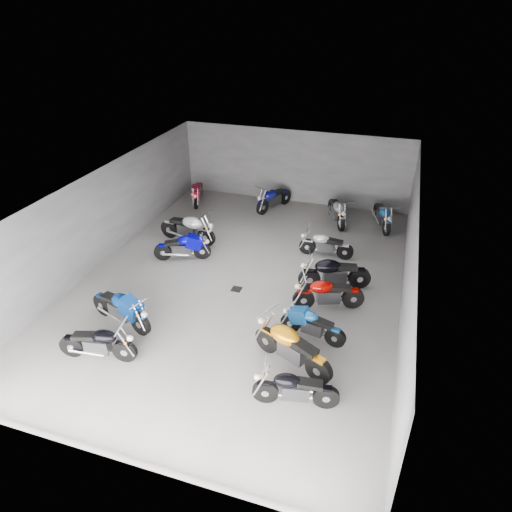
% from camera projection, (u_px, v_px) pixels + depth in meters
% --- Properties ---
extents(ground, '(14.00, 14.00, 0.00)m').
position_uv_depth(ground, '(242.00, 281.00, 14.88)').
color(ground, gray).
rests_on(ground, ground).
extents(wall_back, '(10.00, 0.10, 3.20)m').
position_uv_depth(wall_back, '(294.00, 167.00, 19.86)').
color(wall_back, gray).
rests_on(wall_back, ground).
extents(wall_left, '(0.10, 14.00, 3.20)m').
position_uv_depth(wall_left, '(102.00, 217.00, 15.41)').
color(wall_left, gray).
rests_on(wall_left, ground).
extents(wall_right, '(0.10, 14.00, 3.20)m').
position_uv_depth(wall_right, '(409.00, 263.00, 12.76)').
color(wall_right, gray).
rests_on(wall_right, ground).
extents(ceiling, '(10.00, 14.00, 0.04)m').
position_uv_depth(ceiling, '(240.00, 188.00, 13.28)').
color(ceiling, black).
rests_on(ceiling, wall_back).
extents(drain_grate, '(0.32, 0.32, 0.01)m').
position_uv_depth(drain_grate, '(237.00, 289.00, 14.47)').
color(drain_grate, black).
rests_on(drain_grate, ground).
extents(motorcycle_left_a, '(2.04, 0.53, 0.90)m').
position_uv_depth(motorcycle_left_a, '(98.00, 343.00, 11.49)').
color(motorcycle_left_a, black).
rests_on(motorcycle_left_a, ground).
extents(motorcycle_left_b, '(2.18, 0.80, 0.98)m').
position_uv_depth(motorcycle_left_b, '(121.00, 309.00, 12.68)').
color(motorcycle_left_b, black).
rests_on(motorcycle_left_b, ground).
extents(motorcycle_left_e, '(1.91, 0.83, 0.88)m').
position_uv_depth(motorcycle_left_e, '(183.00, 247.00, 15.89)').
color(motorcycle_left_e, black).
rests_on(motorcycle_left_e, ground).
extents(motorcycle_left_f, '(2.33, 0.55, 1.02)m').
position_uv_depth(motorcycle_left_f, '(188.00, 228.00, 16.99)').
color(motorcycle_left_f, black).
rests_on(motorcycle_left_f, ground).
extents(motorcycle_right_a, '(1.96, 0.55, 0.87)m').
position_uv_depth(motorcycle_right_a, '(295.00, 389.00, 10.19)').
color(motorcycle_right_a, black).
rests_on(motorcycle_right_a, ground).
extents(motorcycle_right_b, '(2.20, 1.10, 1.03)m').
position_uv_depth(motorcycle_right_b, '(291.00, 347.00, 11.26)').
color(motorcycle_right_b, black).
rests_on(motorcycle_right_b, ground).
extents(motorcycle_right_c, '(1.86, 0.52, 0.82)m').
position_uv_depth(motorcycle_right_c, '(312.00, 325.00, 12.21)').
color(motorcycle_right_c, black).
rests_on(motorcycle_right_c, ground).
extents(motorcycle_right_d, '(2.04, 0.87, 0.94)m').
position_uv_depth(motorcycle_right_d, '(328.00, 294.00, 13.36)').
color(motorcycle_right_d, black).
rests_on(motorcycle_right_d, ground).
extents(motorcycle_right_e, '(2.21, 0.92, 1.01)m').
position_uv_depth(motorcycle_right_e, '(334.00, 273.00, 14.26)').
color(motorcycle_right_e, black).
rests_on(motorcycle_right_e, ground).
extents(motorcycle_right_f, '(1.93, 0.38, 0.85)m').
position_uv_depth(motorcycle_right_f, '(326.00, 245.00, 16.07)').
color(motorcycle_right_f, black).
rests_on(motorcycle_right_f, ground).
extents(motorcycle_back_a, '(0.70, 1.97, 0.89)m').
position_uv_depth(motorcycle_back_a, '(198.00, 192.00, 20.25)').
color(motorcycle_back_a, black).
rests_on(motorcycle_back_a, ground).
extents(motorcycle_back_c, '(1.03, 2.01, 0.94)m').
position_uv_depth(motorcycle_back_c, '(273.00, 198.00, 19.59)').
color(motorcycle_back_c, black).
rests_on(motorcycle_back_c, ground).
extents(motorcycle_back_e, '(1.00, 2.06, 0.96)m').
position_uv_depth(motorcycle_back_e, '(337.00, 211.00, 18.43)').
color(motorcycle_back_e, black).
rests_on(motorcycle_back_e, ground).
extents(motorcycle_back_f, '(0.82, 2.06, 0.94)m').
position_uv_depth(motorcycle_back_f, '(382.00, 215.00, 18.08)').
color(motorcycle_back_f, black).
rests_on(motorcycle_back_f, ground).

